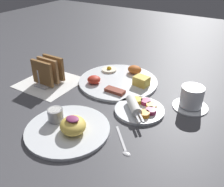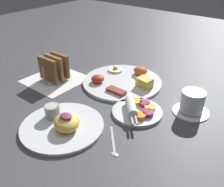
{
  "view_description": "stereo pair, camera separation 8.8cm",
  "coord_description": "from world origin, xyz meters",
  "px_view_note": "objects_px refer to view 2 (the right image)",
  "views": [
    {
      "loc": [
        0.47,
        -0.61,
        0.47
      ],
      "look_at": [
        0.06,
        0.03,
        0.03
      ],
      "focal_mm": 40.0,
      "sensor_mm": 36.0,
      "label": 1
    },
    {
      "loc": [
        0.54,
        -0.56,
        0.47
      ],
      "look_at": [
        0.06,
        0.03,
        0.03
      ],
      "focal_mm": 40.0,
      "sensor_mm": 36.0,
      "label": 2
    }
  ],
  "objects_px": {
    "plate_foreground": "(62,123)",
    "toast_rack": "(54,68)",
    "plate_breakfast": "(123,80)",
    "coffee_cup": "(192,103)",
    "plate_condiments": "(137,110)"
  },
  "relations": [
    {
      "from": "plate_foreground",
      "to": "plate_breakfast",
      "type": "bearing_deg",
      "value": 95.14
    },
    {
      "from": "plate_foreground",
      "to": "toast_rack",
      "type": "distance_m",
      "value": 0.33
    },
    {
      "from": "plate_condiments",
      "to": "plate_breakfast",
      "type": "bearing_deg",
      "value": 138.46
    },
    {
      "from": "toast_rack",
      "to": "coffee_cup",
      "type": "distance_m",
      "value": 0.55
    },
    {
      "from": "plate_condiments",
      "to": "plate_foreground",
      "type": "bearing_deg",
      "value": -123.2
    },
    {
      "from": "plate_foreground",
      "to": "coffee_cup",
      "type": "xyz_separation_m",
      "value": [
        0.27,
        0.32,
        0.02
      ]
    },
    {
      "from": "toast_rack",
      "to": "plate_breakfast",
      "type": "bearing_deg",
      "value": 33.39
    },
    {
      "from": "plate_breakfast",
      "to": "plate_foreground",
      "type": "bearing_deg",
      "value": -84.86
    },
    {
      "from": "plate_condiments",
      "to": "toast_rack",
      "type": "relative_size",
      "value": 1.5
    },
    {
      "from": "plate_breakfast",
      "to": "toast_rack",
      "type": "distance_m",
      "value": 0.28
    },
    {
      "from": "plate_condiments",
      "to": "toast_rack",
      "type": "height_order",
      "value": "toast_rack"
    },
    {
      "from": "plate_condiments",
      "to": "coffee_cup",
      "type": "bearing_deg",
      "value": 40.61
    },
    {
      "from": "plate_breakfast",
      "to": "plate_foreground",
      "type": "height_order",
      "value": "plate_foreground"
    },
    {
      "from": "plate_breakfast",
      "to": "plate_condiments",
      "type": "relative_size",
      "value": 1.83
    },
    {
      "from": "plate_breakfast",
      "to": "plate_condiments",
      "type": "xyz_separation_m",
      "value": [
        0.17,
        -0.15,
        0.0
      ]
    }
  ]
}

